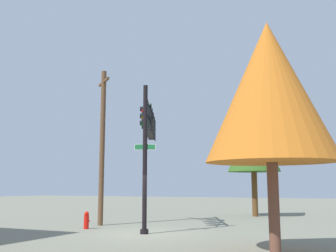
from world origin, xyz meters
name	(u,v)px	position (x,y,z in m)	size (l,w,h in m)	color
ground_plane	(144,234)	(0.00, 0.00, 0.00)	(120.00, 120.00, 0.00)	slate
signal_pole_assembly	(148,130)	(2.42, 1.12, 4.91)	(5.92, 3.12, 6.54)	black
utility_pole	(102,144)	(2.42, 3.92, 4.31)	(1.26, 1.45, 8.35)	brown
fire_hydrant	(86,220)	(0.64, 3.50, 0.41)	(0.33, 0.24, 0.83)	red
tree_near	(269,91)	(-3.01, -6.05, 5.00)	(4.10, 4.10, 7.30)	brown
tree_mid	(253,143)	(12.33, -2.02, 5.05)	(3.66, 3.66, 7.11)	#56371B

